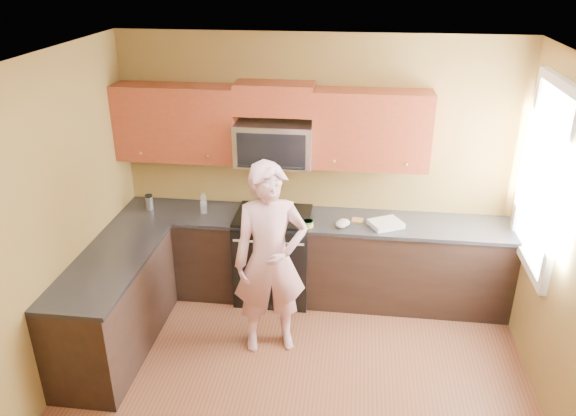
% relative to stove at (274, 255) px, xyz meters
% --- Properties ---
extents(floor, '(4.00, 4.00, 0.00)m').
position_rel_stove_xyz_m(floor, '(0.40, -1.68, -0.47)').
color(floor, brown).
rests_on(floor, ground).
extents(ceiling, '(4.00, 4.00, 0.00)m').
position_rel_stove_xyz_m(ceiling, '(0.40, -1.68, 2.23)').
color(ceiling, white).
rests_on(ceiling, ground).
extents(wall_back, '(4.00, 0.00, 4.00)m').
position_rel_stove_xyz_m(wall_back, '(0.40, 0.32, 0.88)').
color(wall_back, brown).
rests_on(wall_back, ground).
extents(wall_left, '(0.00, 4.00, 4.00)m').
position_rel_stove_xyz_m(wall_left, '(-1.60, -1.68, 0.88)').
color(wall_left, brown).
rests_on(wall_left, ground).
extents(cabinet_back_run, '(4.00, 0.60, 0.88)m').
position_rel_stove_xyz_m(cabinet_back_run, '(0.40, 0.02, -0.03)').
color(cabinet_back_run, black).
rests_on(cabinet_back_run, floor).
extents(cabinet_left_run, '(0.60, 1.60, 0.88)m').
position_rel_stove_xyz_m(cabinet_left_run, '(-1.30, -1.08, -0.03)').
color(cabinet_left_run, black).
rests_on(cabinet_left_run, floor).
extents(countertop_back, '(4.00, 0.62, 0.04)m').
position_rel_stove_xyz_m(countertop_back, '(0.40, 0.01, 0.43)').
color(countertop_back, black).
rests_on(countertop_back, cabinet_back_run).
extents(countertop_left, '(0.62, 1.60, 0.04)m').
position_rel_stove_xyz_m(countertop_left, '(-1.29, -1.08, 0.43)').
color(countertop_left, black).
rests_on(countertop_left, cabinet_left_run).
extents(stove, '(0.76, 0.65, 0.95)m').
position_rel_stove_xyz_m(stove, '(0.00, 0.00, 0.00)').
color(stove, black).
rests_on(stove, floor).
extents(microwave, '(0.76, 0.40, 0.42)m').
position_rel_stove_xyz_m(microwave, '(0.00, 0.12, 0.97)').
color(microwave, silver).
rests_on(microwave, wall_back).
extents(upper_cab_left, '(1.22, 0.33, 0.75)m').
position_rel_stove_xyz_m(upper_cab_left, '(-0.99, 0.16, 0.97)').
color(upper_cab_left, maroon).
rests_on(upper_cab_left, wall_back).
extents(upper_cab_right, '(1.12, 0.33, 0.75)m').
position_rel_stove_xyz_m(upper_cab_right, '(0.94, 0.16, 0.97)').
color(upper_cab_right, maroon).
rests_on(upper_cab_right, wall_back).
extents(upper_cab_over_mw, '(0.76, 0.33, 0.30)m').
position_rel_stove_xyz_m(upper_cab_over_mw, '(0.00, 0.16, 1.62)').
color(upper_cab_over_mw, maroon).
rests_on(upper_cab_over_mw, wall_back).
extents(window, '(0.06, 1.06, 1.66)m').
position_rel_stove_xyz_m(window, '(2.38, -0.48, 1.17)').
color(window, white).
rests_on(window, wall_right).
extents(woman, '(0.75, 0.59, 1.81)m').
position_rel_stove_xyz_m(woman, '(0.10, -0.85, 0.43)').
color(woman, pink).
rests_on(woman, floor).
extents(frying_pan, '(0.24, 0.41, 0.05)m').
position_rel_stove_xyz_m(frying_pan, '(-0.01, -0.26, 0.47)').
color(frying_pan, black).
rests_on(frying_pan, stove).
extents(butter_tub, '(0.12, 0.12, 0.08)m').
position_rel_stove_xyz_m(butter_tub, '(0.37, -0.18, 0.45)').
color(butter_tub, yellow).
rests_on(butter_tub, countertop_back).
extents(toast_slice, '(0.12, 0.12, 0.01)m').
position_rel_stove_xyz_m(toast_slice, '(0.85, 0.01, 0.45)').
color(toast_slice, '#B27F47').
rests_on(toast_slice, countertop_back).
extents(napkin_a, '(0.13, 0.14, 0.06)m').
position_rel_stove_xyz_m(napkin_a, '(0.70, -0.15, 0.48)').
color(napkin_a, silver).
rests_on(napkin_a, countertop_back).
extents(napkin_b, '(0.16, 0.17, 0.07)m').
position_rel_stove_xyz_m(napkin_b, '(0.72, -0.11, 0.48)').
color(napkin_b, silver).
rests_on(napkin_b, countertop_back).
extents(dish_towel, '(0.38, 0.35, 0.05)m').
position_rel_stove_xyz_m(dish_towel, '(1.13, -0.07, 0.47)').
color(dish_towel, white).
rests_on(dish_towel, countertop_back).
extents(travel_mug, '(0.10, 0.10, 0.17)m').
position_rel_stove_xyz_m(travel_mug, '(-1.31, 0.01, 0.44)').
color(travel_mug, silver).
rests_on(travel_mug, countertop_back).
extents(glass_a, '(0.07, 0.07, 0.12)m').
position_rel_stove_xyz_m(glass_a, '(-0.73, 0.01, 0.51)').
color(glass_a, silver).
rests_on(glass_a, countertop_back).
extents(glass_b, '(0.07, 0.07, 0.12)m').
position_rel_stove_xyz_m(glass_b, '(-0.78, 0.21, 0.51)').
color(glass_b, silver).
rests_on(glass_b, countertop_back).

